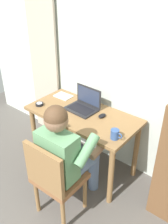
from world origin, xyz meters
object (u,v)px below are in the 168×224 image
object	(u,v)px
desk	(83,122)
desk_clock	(39,104)
notebook_pad	(63,96)
coffee_mug	(115,134)
person_seated	(67,151)
computer_mouse	(102,116)
laptop	(84,105)
chair	(54,177)

from	to	relation	value
desk	desk_clock	size ratio (longest dim) A/B	13.73
notebook_pad	coffee_mug	distance (m)	1.01
person_seated	computer_mouse	size ratio (longest dim) A/B	11.91
desk	person_seated	size ratio (longest dim) A/B	1.04
notebook_pad	coffee_mug	size ratio (longest dim) A/B	1.75
laptop	computer_mouse	bearing A→B (deg)	-3.90
chair	laptop	size ratio (longest dim) A/B	2.49
person_seated	coffee_mug	bearing A→B (deg)	50.90
person_seated	computer_mouse	xyz separation A→B (m)	(-0.03, 0.58, 0.09)
desk	chair	bearing A→B (deg)	-71.01
chair	computer_mouse	bearing A→B (deg)	92.30
desk	desk_clock	world-z (taller)	desk_clock
computer_mouse	notebook_pad	distance (m)	0.65
notebook_pad	computer_mouse	bearing A→B (deg)	-9.13
desk	person_seated	bearing A→B (deg)	-65.35
person_seated	notebook_pad	size ratio (longest dim) A/B	5.67
coffee_mug	desk	bearing A→B (deg)	162.61
desk_clock	laptop	bearing A→B (deg)	30.82
person_seated	coffee_mug	xyz separation A→B (m)	(0.28, 0.35, 0.12)
chair	person_seated	bearing A→B (deg)	91.27
computer_mouse	laptop	bearing A→B (deg)	-178.92
chair	notebook_pad	world-z (taller)	chair
chair	notebook_pad	bearing A→B (deg)	128.37
laptop	coffee_mug	distance (m)	0.63
notebook_pad	coffee_mug	world-z (taller)	coffee_mug
computer_mouse	notebook_pad	xyz separation A→B (m)	(-0.65, 0.09, -0.01)
laptop	computer_mouse	world-z (taller)	laptop
notebook_pad	desk	bearing A→B (deg)	-21.32
chair	laptop	xyz separation A→B (m)	(-0.29, 0.78, 0.31)
computer_mouse	notebook_pad	size ratio (longest dim) A/B	0.48
person_seated	laptop	distance (m)	0.68
person_seated	desk_clock	xyz separation A→B (m)	(-0.73, 0.34, 0.09)
person_seated	desk_clock	size ratio (longest dim) A/B	13.23
notebook_pad	chair	bearing A→B (deg)	-52.84
chair	laptop	world-z (taller)	laptop
chair	notebook_pad	xyz separation A→B (m)	(-0.68, 0.85, 0.27)
person_seated	notebook_pad	world-z (taller)	person_seated
chair	desk_clock	size ratio (longest dim) A/B	9.70
person_seated	notebook_pad	distance (m)	0.95
laptop	notebook_pad	bearing A→B (deg)	169.34
chair	desk_clock	distance (m)	0.94
laptop	coffee_mug	xyz separation A→B (m)	(0.57, -0.25, -0.00)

